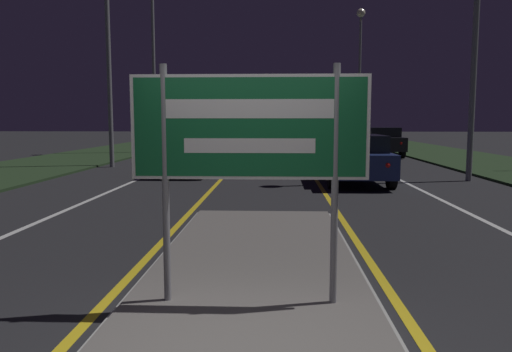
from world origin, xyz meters
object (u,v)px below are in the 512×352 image
(car_receding_0, at_px, (355,158))
(car_approaching_0, at_px, (189,152))
(streetlight_left_near, at_px, (107,16))
(car_receding_1, at_px, (380,141))
(streetlight_right_far, at_px, (360,52))
(highway_sign, at_px, (249,136))
(streetlight_left_far, at_px, (153,27))

(car_receding_0, xyz_separation_m, car_approaching_0, (-5.48, 2.48, -0.01))
(streetlight_left_near, relative_size, car_receding_1, 1.77)
(streetlight_right_far, bearing_deg, highway_sign, -100.96)
(streetlight_left_near, height_order, streetlight_right_far, streetlight_right_far)
(highway_sign, distance_m, streetlight_left_near, 17.00)
(streetlight_left_far, xyz_separation_m, car_receding_1, (12.42, -1.49, -6.25))
(highway_sign, bearing_deg, streetlight_right_far, 79.04)
(streetlight_left_far, relative_size, car_receding_0, 2.54)
(car_receding_1, bearing_deg, highway_sign, -104.69)
(car_receding_1, distance_m, car_approaching_0, 12.55)
(streetlight_left_near, height_order, car_approaching_0, streetlight_left_near)
(car_approaching_0, bearing_deg, streetlight_right_far, 65.00)
(car_approaching_0, bearing_deg, streetlight_left_far, 109.76)
(highway_sign, xyz_separation_m, car_receding_1, (5.75, 21.94, -0.93))
(car_receding_0, height_order, car_receding_1, car_receding_1)
(streetlight_right_far, xyz_separation_m, car_receding_0, (-3.64, -22.05, -6.06))
(streetlight_right_far, bearing_deg, car_receding_1, -92.85)
(streetlight_left_far, height_order, car_receding_0, streetlight_left_far)
(highway_sign, bearing_deg, streetlight_left_near, 113.04)
(streetlight_left_far, distance_m, streetlight_right_far, 15.73)
(car_receding_0, relative_size, car_approaching_0, 1.05)
(highway_sign, relative_size, streetlight_right_far, 0.24)
(car_approaching_0, bearing_deg, car_receding_0, -24.36)
(car_receding_1, xyz_separation_m, car_approaching_0, (-8.60, -9.14, -0.05))
(highway_sign, bearing_deg, car_approaching_0, 102.57)
(streetlight_right_far, relative_size, car_receding_0, 2.29)
(streetlight_right_far, distance_m, car_approaching_0, 22.42)
(streetlight_left_far, bearing_deg, streetlight_left_near, -88.41)
(streetlight_right_far, distance_m, car_receding_1, 12.05)
(streetlight_right_far, bearing_deg, car_receding_0, -99.38)
(streetlight_left_far, distance_m, car_approaching_0, 12.93)
(highway_sign, bearing_deg, car_receding_0, 75.71)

